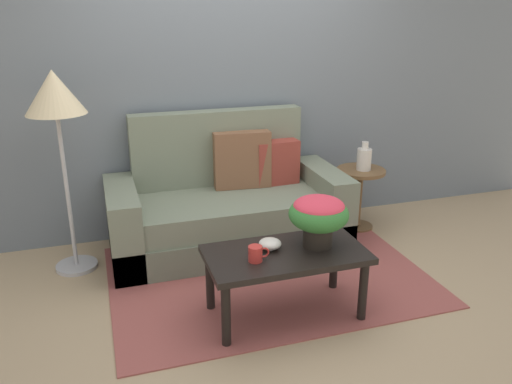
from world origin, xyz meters
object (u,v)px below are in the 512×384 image
coffee_table (286,261)px  table_vase (364,159)px  couch (229,208)px  potted_plant (319,214)px  snack_bowl (270,244)px  side_table (360,188)px  floor_lamp (56,104)px  coffee_mug (256,254)px

coffee_table → table_vase: table_vase is taller
coffee_table → couch: bearing=93.8°
potted_plant → snack_bowl: (-0.31, 0.04, -0.18)m
coffee_table → side_table: bearing=44.7°
potted_plant → snack_bowl: potted_plant is taller
side_table → floor_lamp: (-2.42, -0.03, 0.88)m
coffee_mug → couch: bearing=83.2°
couch → table_vase: couch is taller
floor_lamp → table_vase: bearing=0.3°
couch → potted_plant: size_ratio=4.99×
coffee_table → floor_lamp: floor_lamp is taller
potted_plant → snack_bowl: 0.36m
potted_plant → side_table: bearing=50.5°
couch → coffee_mug: 1.22m
couch → table_vase: size_ratio=7.60×
potted_plant → coffee_table: bearing=-174.2°
potted_plant → couch: bearing=105.1°
coffee_mug → snack_bowl: bearing=43.1°
coffee_table → coffee_mug: 0.25m
couch → table_vase: (1.21, -0.04, 0.33)m
couch → coffee_mug: couch is taller
coffee_table → table_vase: 1.60m
couch → coffee_mug: size_ratio=14.46×
side_table → floor_lamp: bearing=-179.4°
floor_lamp → coffee_mug: bearing=-46.7°
floor_lamp → snack_bowl: bearing=-40.1°
floor_lamp → coffee_mug: floor_lamp is taller
side_table → snack_bowl: size_ratio=3.86×
couch → coffee_table: couch is taller
couch → coffee_table: bearing=-86.2°
floor_lamp → snack_bowl: floor_lamp is taller
floor_lamp → potted_plant: floor_lamp is taller
couch → snack_bowl: couch is taller
side_table → table_vase: (0.01, -0.02, 0.27)m
side_table → coffee_mug: size_ratio=4.21×
coffee_table → side_table: side_table is taller
coffee_mug → table_vase: table_vase is taller
couch → side_table: bearing=-0.9°
couch → floor_lamp: (-1.23, -0.05, 0.94)m
side_table → floor_lamp: size_ratio=0.37×
snack_bowl → coffee_table: bearing=-35.6°
coffee_table → side_table: size_ratio=1.82×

